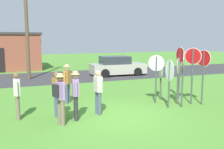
% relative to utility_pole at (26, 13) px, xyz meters
% --- Properties ---
extents(ground_plane, '(80.00, 80.00, 0.00)m').
position_rel_utility_pole_xyz_m(ground_plane, '(2.53, -10.32, -4.64)').
color(ground_plane, '#518E33').
extents(street_asphalt, '(60.00, 6.40, 0.01)m').
position_rel_utility_pole_xyz_m(street_asphalt, '(2.53, 0.28, -4.64)').
color(street_asphalt, '#38383A').
rests_on(street_asphalt, ground).
extents(utility_pole, '(1.80, 0.24, 8.91)m').
position_rel_utility_pole_xyz_m(utility_pole, '(0.00, 0.00, 0.00)').
color(utility_pole, brown).
rests_on(utility_pole, ground).
extents(parked_car_on_street, '(4.38, 2.17, 1.51)m').
position_rel_utility_pole_xyz_m(parked_car_on_street, '(6.64, -0.44, -3.95)').
color(parked_car_on_street, '#B7B2A3').
rests_on(parked_car_on_street, ground).
extents(stop_sign_nearest, '(0.12, 0.74, 2.48)m').
position_rel_utility_pole_xyz_m(stop_sign_nearest, '(6.28, -8.87, -2.95)').
color(stop_sign_nearest, '#474C4C').
rests_on(stop_sign_nearest, ground).
extents(stop_sign_rear_left, '(0.52, 0.51, 2.05)m').
position_rel_utility_pole_xyz_m(stop_sign_rear_left, '(5.66, -9.60, -3.25)').
color(stop_sign_rear_left, '#474C4C').
rests_on(stop_sign_rear_left, ground).
extents(stop_sign_low_front, '(0.48, 0.61, 2.30)m').
position_rel_utility_pole_xyz_m(stop_sign_low_front, '(5.52, -10.10, -3.07)').
color(stop_sign_low_front, '#474C4C').
rests_on(stop_sign_low_front, ground).
extents(stop_sign_rear_right, '(0.22, 0.87, 2.02)m').
position_rel_utility_pole_xyz_m(stop_sign_rear_right, '(4.94, -10.00, -3.26)').
color(stop_sign_rear_right, '#474C4C').
rests_on(stop_sign_rear_right, ground).
extents(stop_sign_tallest, '(0.12, 0.72, 2.39)m').
position_rel_utility_pole_xyz_m(stop_sign_tallest, '(6.60, -10.07, -3.01)').
color(stop_sign_tallest, '#474C4C').
rests_on(stop_sign_tallest, ground).
extents(stop_sign_center_cluster, '(0.57, 0.43, 2.15)m').
position_rel_utility_pole_xyz_m(stop_sign_center_cluster, '(4.85, -9.11, -3.18)').
color(stop_sign_center_cluster, '#474C4C').
rests_on(stop_sign_center_cluster, ground).
extents(stop_sign_far_back, '(0.44, 0.60, 2.48)m').
position_rel_utility_pole_xyz_m(stop_sign_far_back, '(6.19, -9.88, -2.96)').
color(stop_sign_far_back, '#474C4C').
rests_on(stop_sign_far_back, ground).
extents(stop_sign_leaning_right, '(0.67, 0.67, 1.94)m').
position_rel_utility_pole_xyz_m(stop_sign_leaning_right, '(5.41, -8.62, -3.33)').
color(stop_sign_leaning_right, '#474C4C').
rests_on(stop_sign_leaning_right, ground).
extents(person_near_signs, '(0.42, 0.55, 1.74)m').
position_rel_utility_pole_xyz_m(person_near_signs, '(0.39, -10.44, -3.63)').
color(person_near_signs, '#7A6B56').
rests_on(person_near_signs, ground).
extents(person_with_sunhat, '(0.29, 0.56, 1.69)m').
position_rel_utility_pole_xyz_m(person_with_sunhat, '(0.42, -9.59, -3.69)').
color(person_with_sunhat, '#4C5670').
rests_on(person_with_sunhat, ground).
extents(person_holding_notes, '(0.23, 0.57, 1.69)m').
position_rel_utility_pole_xyz_m(person_holding_notes, '(-0.91, -9.26, -3.69)').
color(person_holding_notes, '#7A6B56').
rests_on(person_holding_notes, ground).
extents(person_in_blue, '(0.26, 0.57, 1.69)m').
position_rel_utility_pole_xyz_m(person_in_blue, '(1.93, -9.77, -3.69)').
color(person_in_blue, '#4C5670').
rests_on(person_in_blue, ground).
extents(person_in_dark_shirt, '(0.47, 0.48, 1.74)m').
position_rel_utility_pole_xyz_m(person_in_dark_shirt, '(1.18, -7.65, -3.63)').
color(person_in_dark_shirt, '#4C5670').
rests_on(person_in_dark_shirt, ground).
extents(person_on_left, '(0.31, 0.57, 1.74)m').
position_rel_utility_pole_xyz_m(person_on_left, '(0.99, -10.08, -3.66)').
color(person_on_left, '#2D2D33').
rests_on(person_on_left, ground).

